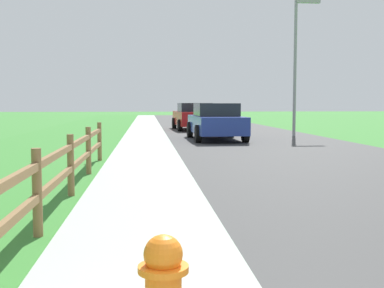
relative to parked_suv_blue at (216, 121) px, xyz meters
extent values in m
plane|color=#377B31|center=(-1.91, 6.10, -0.76)|extent=(120.00, 120.00, 0.00)
cube|color=#3B3B3B|center=(1.59, 8.10, -0.75)|extent=(7.00, 66.00, 0.01)
cube|color=#A2B3A3|center=(-4.91, 8.10, -0.75)|extent=(6.00, 66.00, 0.01)
cube|color=#377B31|center=(-6.41, 8.10, -0.75)|extent=(5.00, 66.00, 0.00)
cylinder|color=orange|center=(-2.77, -17.52, -0.11)|extent=(0.27, 0.27, 0.03)
sphere|color=orange|center=(-2.77, -17.52, -0.04)|extent=(0.21, 0.21, 0.21)
cube|color=#CB6115|center=(-2.77, -17.52, 0.03)|extent=(0.04, 0.04, 0.04)
cylinder|color=brown|center=(-4.08, -14.46, -0.25)|extent=(0.11, 0.11, 1.01)
cylinder|color=brown|center=(-4.08, -11.99, -0.25)|extent=(0.11, 0.11, 1.01)
cylinder|color=brown|center=(-4.08, -9.53, -0.25)|extent=(0.11, 0.11, 1.01)
cylinder|color=brown|center=(-4.08, -7.06, -0.25)|extent=(0.11, 0.11, 1.01)
cube|color=brown|center=(-4.08, -13.22, -0.30)|extent=(0.07, 12.32, 0.09)
cube|color=brown|center=(-4.08, -13.22, 0.05)|extent=(0.07, 12.32, 0.09)
cube|color=navy|center=(0.00, 0.01, -0.12)|extent=(1.94, 4.68, 0.69)
cube|color=#1E232B|center=(0.00, -0.02, 0.49)|extent=(1.67, 2.16, 0.52)
cylinder|color=black|center=(0.95, -1.41, -0.41)|extent=(0.24, 0.69, 0.69)
cylinder|color=black|center=(-0.89, -1.45, -0.41)|extent=(0.24, 0.69, 0.69)
cylinder|color=black|center=(0.89, 1.47, -0.41)|extent=(0.24, 0.69, 0.69)
cylinder|color=black|center=(-0.95, 1.42, -0.41)|extent=(0.24, 0.69, 0.69)
cube|color=maroon|center=(-0.19, 7.62, -0.10)|extent=(2.15, 4.68, 0.77)
cube|color=#1E232B|center=(-0.18, 7.35, 0.52)|extent=(1.79, 2.06, 0.48)
cylinder|color=black|center=(0.84, 6.25, -0.44)|extent=(0.25, 0.65, 0.64)
cylinder|color=black|center=(-1.08, 6.15, -0.44)|extent=(0.25, 0.65, 0.64)
cylinder|color=black|center=(0.70, 9.10, -0.44)|extent=(0.25, 0.65, 0.64)
cylinder|color=black|center=(-1.22, 9.00, -0.44)|extent=(0.25, 0.65, 0.64)
cylinder|color=gray|center=(3.88, 1.88, 2.36)|extent=(0.14, 0.14, 6.23)
cube|color=#999999|center=(4.43, 1.88, 5.32)|extent=(1.10, 0.20, 0.14)
camera|label=1|loc=(-2.85, -20.06, 0.76)|focal=45.93mm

